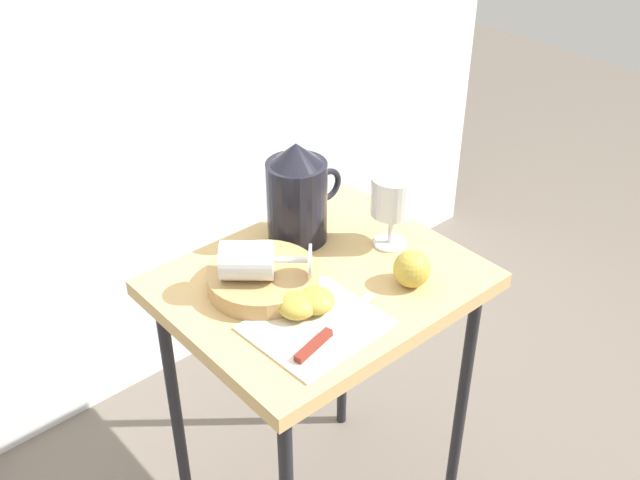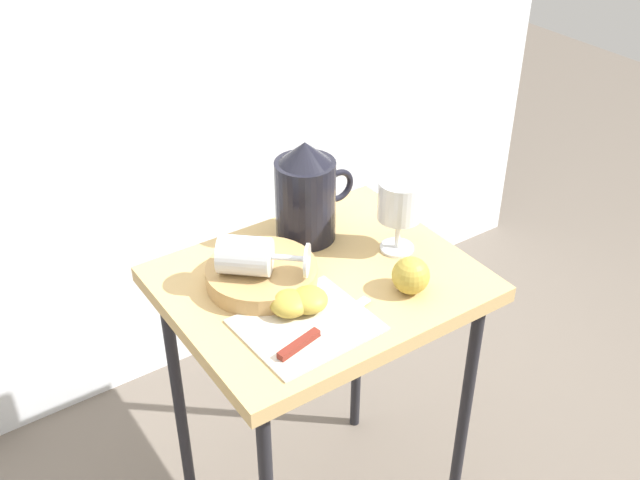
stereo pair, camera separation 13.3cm
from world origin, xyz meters
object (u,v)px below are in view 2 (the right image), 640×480
wine_glass_upright (400,204)px  apple_half_right (308,300)px  table (320,309)px  basket_tray (262,275)px  apple_half_left (289,303)px  apple_whole (411,275)px  pitcher (306,199)px  wine_glass_tipped_near (248,256)px  knife (312,335)px

wine_glass_upright → apple_half_right: (-0.24, -0.06, -0.08)m
table → basket_tray: (-0.09, 0.04, 0.09)m
apple_half_left → basket_tray: bearing=86.7°
apple_half_right → apple_whole: size_ratio=1.00×
pitcher → apple_whole: size_ratio=3.04×
table → pitcher: bearing=66.9°
basket_tray → apple_half_left: bearing=-93.3°
basket_tray → wine_glass_tipped_near: bearing=-176.5°
basket_tray → wine_glass_tipped_near: (-0.03, -0.00, 0.05)m
pitcher → wine_glass_upright: bearing=-48.5°
basket_tray → apple_half_right: 0.11m
apple_half_right → wine_glass_tipped_near: bearing=115.2°
apple_half_left → knife: 0.08m
wine_glass_upright → wine_glass_tipped_near: 0.29m
table → wine_glass_upright: size_ratio=4.59×
apple_half_left → apple_whole: 0.22m
knife → apple_half_left: bearing=86.5°
apple_whole → knife: size_ratio=0.32×
table → basket_tray: size_ratio=3.38×
basket_tray → wine_glass_tipped_near: size_ratio=1.25×
apple_half_right → knife: 0.08m
table → apple_half_right: size_ratio=10.02×
table → pitcher: size_ratio=3.30×
basket_tray → wine_glass_upright: (0.26, -0.05, 0.08)m
table → wine_glass_tipped_near: 0.19m
wine_glass_upright → apple_whole: wine_glass_upright is taller
apple_whole → table: bearing=131.7°
basket_tray → apple_half_right: bearing=-77.0°
basket_tray → wine_glass_upright: wine_glass_upright is taller
apple_half_left → apple_half_right: 0.03m
apple_half_left → apple_half_right: (0.03, -0.01, 0.00)m
wine_glass_upright → apple_whole: (-0.06, -0.11, -0.07)m
knife → pitcher: bearing=58.6°
pitcher → apple_half_right: 0.23m
wine_glass_tipped_near → wine_glass_upright: bearing=-9.5°
wine_glass_upright → apple_whole: bearing=-119.0°
wine_glass_tipped_near → apple_whole: size_ratio=2.38×
apple_half_left → apple_half_right: size_ratio=1.00×
table → basket_tray: bearing=155.0°
apple_half_right → knife: size_ratio=0.32×
wine_glass_upright → knife: bearing=-155.4°
pitcher → knife: bearing=-121.4°
basket_tray → apple_whole: bearing=-39.2°
apple_whole → pitcher: bearing=102.3°
table → knife: size_ratio=3.20×
wine_glass_upright → apple_whole: size_ratio=2.18×
apple_half_left → apple_whole: (0.21, -0.06, 0.01)m
table → pitcher: 0.21m
table → knife: 0.19m
apple_half_right → pitcher: bearing=57.6°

